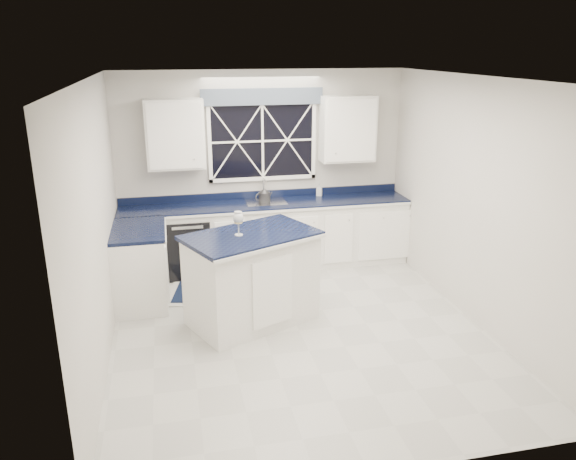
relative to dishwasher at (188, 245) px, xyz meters
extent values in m
plane|color=#ACACA7|center=(1.10, -1.95, -0.41)|extent=(4.50, 4.50, 0.00)
cube|color=silver|center=(1.10, 0.30, 0.94)|extent=(4.00, 0.10, 2.70)
cube|color=white|center=(1.10, 0.00, 0.04)|extent=(3.98, 0.60, 0.90)
cube|color=white|center=(-0.60, -0.80, 0.04)|extent=(0.60, 1.00, 0.90)
cube|color=black|center=(1.10, 0.00, 0.51)|extent=(3.98, 0.64, 0.04)
cube|color=black|center=(0.00, 0.00, 0.00)|extent=(0.60, 0.58, 0.82)
cube|color=black|center=(1.10, 0.27, 1.34)|extent=(1.40, 0.02, 1.00)
cube|color=#505D6D|center=(1.10, 0.21, 1.94)|extent=(1.65, 0.04, 0.22)
cube|color=white|center=(-0.07, 0.13, 1.49)|extent=(0.75, 0.34, 0.90)
cube|color=white|center=(2.28, 0.13, 1.49)|extent=(0.75, 0.34, 0.90)
cylinder|color=silver|center=(1.10, 0.22, 0.55)|extent=(0.05, 0.05, 0.04)
cylinder|color=silver|center=(1.10, 0.22, 0.69)|extent=(0.02, 0.02, 0.28)
cylinder|color=silver|center=(1.10, 0.13, 0.82)|extent=(0.02, 0.18, 0.02)
cube|color=white|center=(0.64, -1.60, 0.09)|extent=(1.54, 1.26, 1.00)
cube|color=black|center=(0.64, -1.60, 0.62)|extent=(1.63, 1.35, 0.04)
cube|color=beige|center=(0.44, -0.75, -0.40)|extent=(1.62, 1.18, 0.01)
cube|color=black|center=(0.44, -0.75, -0.39)|extent=(1.43, 0.99, 0.01)
cylinder|color=#303032|center=(1.08, 0.07, 0.60)|extent=(0.20, 0.20, 0.13)
cone|color=#303032|center=(1.08, 0.07, 0.69)|extent=(0.17, 0.17, 0.06)
torus|color=#303032|center=(1.00, 0.04, 0.61)|extent=(0.11, 0.05, 0.11)
cylinder|color=#303032|center=(1.17, 0.10, 0.62)|extent=(0.07, 0.04, 0.09)
cylinder|color=silver|center=(0.50, -1.62, 0.64)|extent=(0.09, 0.09, 0.01)
cylinder|color=silver|center=(0.50, -1.62, 0.72)|extent=(0.01, 0.01, 0.14)
ellipsoid|color=silver|center=(0.50, -1.62, 0.84)|extent=(0.11, 0.11, 0.14)
cylinder|color=#D2BA6F|center=(0.50, -1.62, 0.81)|extent=(0.09, 0.09, 0.06)
imported|color=silver|center=(1.91, 0.22, 0.62)|extent=(0.10, 0.10, 0.17)
camera|label=1|loc=(-0.20, -7.33, 2.59)|focal=35.00mm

